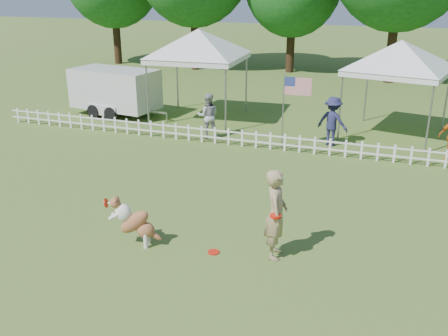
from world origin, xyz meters
name	(u,v)px	position (x,y,z in m)	size (l,w,h in m)	color
ground	(199,248)	(0.00, 0.00, 0.00)	(120.00, 120.00, 0.00)	#40601E
picket_fence	(278,142)	(0.00, 7.00, 0.30)	(22.00, 0.08, 0.60)	white
handler	(276,214)	(1.60, 0.22, 0.95)	(0.69, 0.46, 1.91)	tan
dog	(135,222)	(-1.32, -0.35, 0.55)	(1.07, 0.36, 1.11)	brown
frisbee_on_turf	(214,252)	(0.36, -0.10, 0.01)	(0.25, 0.25, 0.02)	red
canopy_tent_left	(199,76)	(-4.03, 9.97, 1.77)	(3.44, 3.44, 3.55)	white
canopy_tent_right	(396,90)	(3.56, 10.12, 1.69)	(3.27, 3.27, 3.38)	white
cargo_trailer	(115,92)	(-7.65, 9.43, 0.99)	(4.50, 1.98, 1.98)	silver
flag_pole	(283,113)	(0.09, 7.25, 1.25)	(0.96, 0.10, 2.50)	gray
spectator_a	(208,116)	(-2.74, 7.62, 0.81)	(0.79, 0.61, 1.62)	#A1A0A5
spectator_b	(332,121)	(1.63, 8.19, 0.85)	(1.10, 0.63, 1.70)	#22244A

